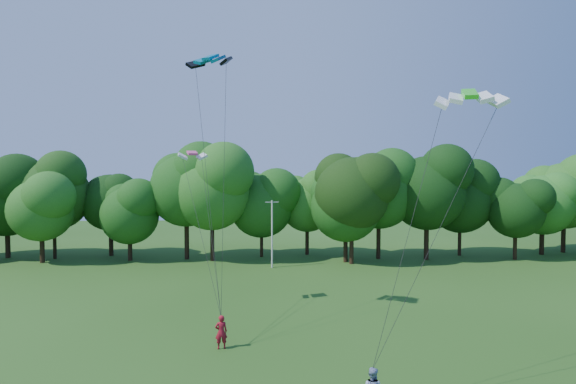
{
  "coord_description": "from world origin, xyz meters",
  "views": [
    {
      "loc": [
        -1.72,
        -16.22,
        9.97
      ],
      "look_at": [
        -0.35,
        13.0,
        8.76
      ],
      "focal_mm": 28.0,
      "sensor_mm": 36.0,
      "label": 1
    }
  ],
  "objects": [
    {
      "name": "utility_pole",
      "position": [
        -1.19,
        30.93,
        3.7
      ],
      "size": [
        1.42,
        0.32,
        7.13
      ],
      "rotation": [
        0.0,
        0.0,
        0.17
      ],
      "color": "beige",
      "rests_on": "ground"
    },
    {
      "name": "tree_back_center",
      "position": [
        7.59,
        32.54,
        8.21
      ],
      "size": [
        9.04,
        9.04,
        13.15
      ],
      "color": "black",
      "rests_on": "ground"
    },
    {
      "name": "kite_pink",
      "position": [
        -7.11,
        16.55,
        11.45
      ],
      "size": [
        2.24,
        1.58,
        0.38
      ],
      "rotation": [
        0.0,
        0.0,
        0.32
      ],
      "color": "#F14388",
      "rests_on": "ground"
    },
    {
      "name": "tree_back_west",
      "position": [
        -26.53,
        37.12,
        8.15
      ],
      "size": [
        8.98,
        8.98,
        13.05
      ],
      "color": "#3A2B17",
      "rests_on": "ground"
    },
    {
      "name": "kite_teal",
      "position": [
        -5.37,
        13.53,
        17.54
      ],
      "size": [
        3.17,
        2.38,
        0.69
      ],
      "rotation": [
        0.0,
        0.0,
        -0.44
      ],
      "color": "#04688C",
      "rests_on": "ground"
    },
    {
      "name": "kite_green",
      "position": [
        7.57,
        4.06,
        13.61
      ],
      "size": [
        3.27,
        2.13,
        0.69
      ],
      "rotation": [
        0.0,
        0.0,
        -0.29
      ],
      "color": "#2CD520",
      "rests_on": "ground"
    },
    {
      "name": "kite_flyer_left",
      "position": [
        -4.34,
        9.07,
        0.96
      ],
      "size": [
        0.79,
        0.61,
        1.93
      ],
      "primitive_type": "imported",
      "rotation": [
        0.0,
        0.0,
        3.37
      ],
      "color": "maroon",
      "rests_on": "ground"
    },
    {
      "name": "tree_back_east",
      "position": [
        32.04,
        37.06,
        7.26
      ],
      "size": [
        8.0,
        8.0,
        11.63
      ],
      "color": "#342315",
      "rests_on": "ground"
    }
  ]
}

